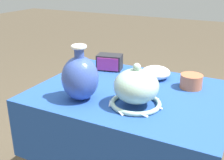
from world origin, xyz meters
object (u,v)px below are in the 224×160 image
at_px(vase_tall_bulbous, 80,77).
at_px(vase_dome_bell, 136,89).
at_px(bowl_shallow_porcelain, 156,72).
at_px(mosaic_tile_box, 110,62).
at_px(pot_squat_terracotta, 191,81).

distance_m(vase_tall_bulbous, vase_dome_bell, 0.27).
relative_size(vase_tall_bulbous, vase_dome_bell, 1.07).
relative_size(vase_tall_bulbous, bowl_shallow_porcelain, 1.62).
relative_size(mosaic_tile_box, bowl_shallow_porcelain, 1.02).
xyz_separation_m(bowl_shallow_porcelain, pot_squat_terracotta, (0.22, -0.05, 0.00)).
bearing_deg(vase_dome_bell, mosaic_tile_box, 130.82).
relative_size(vase_dome_bell, pot_squat_terracotta, 2.18).
distance_m(vase_tall_bulbous, bowl_shallow_porcelain, 0.51).
height_order(vase_tall_bulbous, mosaic_tile_box, vase_tall_bulbous).
distance_m(mosaic_tile_box, pot_squat_terracotta, 0.54).
bearing_deg(mosaic_tile_box, bowl_shallow_porcelain, -15.71).
distance_m(mosaic_tile_box, bowl_shallow_porcelain, 0.31).
distance_m(vase_tall_bulbous, pot_squat_terracotta, 0.60).
bearing_deg(vase_dome_bell, vase_tall_bulbous, -167.99).
bearing_deg(pot_squat_terracotta, vase_dome_bell, -118.87).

